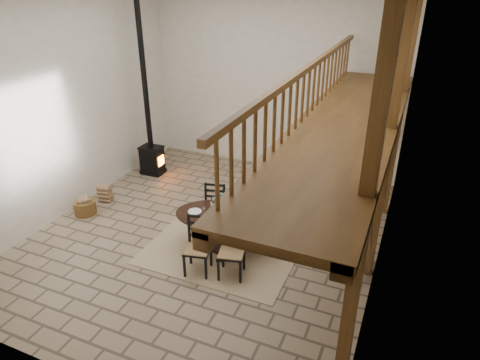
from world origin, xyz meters
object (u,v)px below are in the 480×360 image
at_px(wood_stove, 150,135).
at_px(log_basket, 85,207).
at_px(log_stack, 105,193).
at_px(dining_table, 224,229).

height_order(wood_stove, log_basket, wood_stove).
bearing_deg(log_stack, dining_table, -10.04).
distance_m(dining_table, wood_stove, 4.28).
xyz_separation_m(wood_stove, log_basket, (-0.19, -2.55, -0.96)).
distance_m(dining_table, log_basket, 3.60).
bearing_deg(wood_stove, dining_table, -36.92).
height_order(dining_table, log_stack, dining_table).
relative_size(log_basket, log_stack, 1.14).
bearing_deg(dining_table, log_stack, 156.49).
height_order(wood_stove, log_stack, wood_stove).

